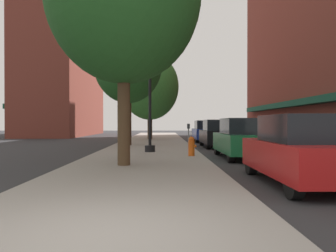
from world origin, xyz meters
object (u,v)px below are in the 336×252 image
at_px(parking_meter_near, 188,133).
at_px(car_black, 218,134).
at_px(tree_near, 150,87).
at_px(car_red, 302,151).
at_px(car_blue, 206,132).
at_px(fire_hydrant, 192,146).
at_px(tree_mid, 128,64).
at_px(car_green, 242,139).
at_px(lamppost, 150,86).

distance_m(parking_meter_near, car_black, 3.25).
height_order(tree_near, car_red, tree_near).
relative_size(car_red, car_black, 1.00).
height_order(parking_meter_near, tree_near, tree_near).
distance_m(car_red, car_blue, 18.51).
height_order(fire_hydrant, car_red, car_red).
xyz_separation_m(tree_mid, car_blue, (5.42, 5.60, -4.24)).
bearing_deg(tree_mid, car_black, -3.29).
bearing_deg(car_green, tree_mid, 129.72).
distance_m(car_black, car_blue, 5.91).
bearing_deg(lamppost, car_blue, 69.65).
distance_m(fire_hydrant, car_red, 6.38).
relative_size(tree_near, car_black, 1.69).
relative_size(tree_near, tree_mid, 0.99).
distance_m(tree_near, tree_mid, 8.44).
height_order(lamppost, car_green, lamppost).
relative_size(fire_hydrant, car_black, 0.18).
height_order(fire_hydrant, car_blue, car_blue).
xyz_separation_m(tree_near, car_green, (4.42, -15.15, -3.75)).
bearing_deg(lamppost, tree_mid, 107.15).
height_order(lamppost, tree_mid, tree_mid).
bearing_deg(tree_near, car_red, -78.26).
height_order(lamppost, car_red, lamppost).
height_order(tree_near, car_blue, tree_near).
bearing_deg(lamppost, car_red, -63.98).
distance_m(lamppost, tree_near, 13.37).
bearing_deg(car_blue, car_green, -91.81).
xyz_separation_m(fire_hydrant, car_blue, (2.12, 12.50, 0.29)).
xyz_separation_m(parking_meter_near, tree_mid, (-3.47, 2.91, 4.10)).
bearing_deg(tree_near, lamppost, -87.75).
relative_size(fire_hydrant, tree_mid, 0.11).
bearing_deg(tree_mid, parking_meter_near, -40.03).
bearing_deg(fire_hydrant, car_black, 72.18).
distance_m(fire_hydrant, car_black, 6.93).
distance_m(fire_hydrant, parking_meter_near, 4.01).
bearing_deg(car_blue, lamppost, -112.16).
distance_m(parking_meter_near, car_green, 4.34).
distance_m(tree_mid, car_red, 14.63).
height_order(tree_mid, car_blue, tree_mid).
bearing_deg(car_blue, tree_near, 146.12).
xyz_separation_m(tree_near, tree_mid, (-1.00, -8.37, 0.49)).
distance_m(tree_mid, car_green, 9.66).
relative_size(parking_meter_near, car_black, 0.30).
relative_size(fire_hydrant, car_red, 0.18).
height_order(parking_meter_near, car_red, car_red).
relative_size(car_green, car_black, 1.00).
bearing_deg(tree_near, car_green, -73.73).
bearing_deg(lamppost, fire_hydrant, -48.02).
bearing_deg(lamppost, tree_near, 92.25).
bearing_deg(tree_mid, fire_hydrant, -64.44).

